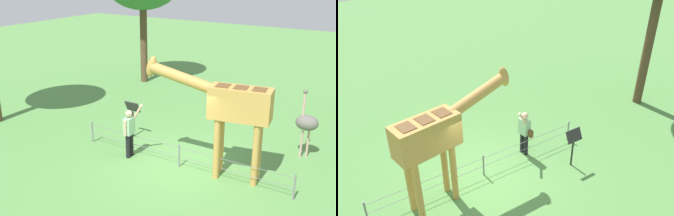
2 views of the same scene
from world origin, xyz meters
TOP-DOWN VIEW (x-y plane):
  - ground_plane at (0.00, 0.00)m, footprint 60.00×60.00m
  - giraffe at (-1.45, -0.15)m, footprint 3.74×1.10m
  - visitor at (1.71, 0.30)m, footprint 0.54×0.58m
  - ostrich at (-3.02, -2.63)m, footprint 0.70×0.56m
  - info_sign at (2.60, -1.06)m, footprint 0.56×0.21m
  - wire_fence at (0.00, 0.08)m, footprint 7.05×0.05m

SIDE VIEW (x-z plane):
  - ground_plane at x=0.00m, z-range 0.00..0.00m
  - wire_fence at x=0.00m, z-range 0.03..0.78m
  - visitor at x=1.71m, z-range 0.02..1.79m
  - info_sign at x=2.60m, z-range 0.29..1.61m
  - ostrich at x=-3.02m, z-range 0.05..2.30m
  - giraffe at x=-1.45m, z-range 0.47..3.87m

